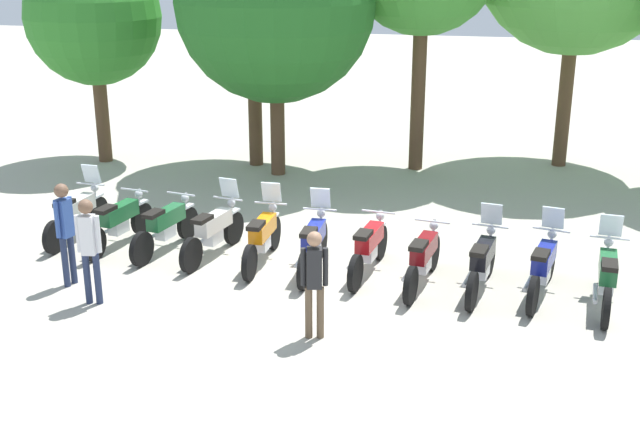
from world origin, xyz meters
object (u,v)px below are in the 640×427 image
(motorcycle_0, at_px, (77,214))
(motorcycle_2, at_px, (166,226))
(motorcycle_1, at_px, (119,221))
(motorcycle_9, at_px, (543,266))
(motorcycle_8, at_px, (482,262))
(motorcycle_3, at_px, (214,230))
(motorcycle_6, at_px, (369,247))
(motorcycle_5, at_px, (313,243))
(person_2, at_px, (314,277))
(person_0, at_px, (89,243))
(motorcycle_4, at_px, (263,236))
(person_1, at_px, (65,226))
(tree_2, at_px, (275,1))
(tree_0, at_px, (94,18))
(motorcycle_7, at_px, (423,258))
(motorcycle_10, at_px, (607,276))

(motorcycle_0, height_order, motorcycle_2, motorcycle_0)
(motorcycle_1, distance_m, motorcycle_9, 7.85)
(motorcycle_2, distance_m, motorcycle_8, 5.90)
(motorcycle_8, distance_m, motorcycle_9, 0.98)
(motorcycle_0, relative_size, motorcycle_3, 1.01)
(motorcycle_2, xyz_separation_m, motorcycle_6, (3.91, -0.25, 0.00))
(motorcycle_5, relative_size, motorcycle_9, 1.01)
(motorcycle_8, relative_size, person_2, 1.31)
(motorcycle_9, distance_m, person_0, 7.35)
(motorcycle_9, bearing_deg, person_0, 117.21)
(motorcycle_4, bearing_deg, person_1, 119.63)
(motorcycle_3, height_order, person_1, person_1)
(tree_2, bearing_deg, motorcycle_2, -96.09)
(motorcycle_6, height_order, motorcycle_8, motorcycle_8)
(motorcycle_5, distance_m, tree_0, 10.06)
(motorcycle_9, bearing_deg, motorcycle_5, 99.00)
(motorcycle_3, relative_size, motorcycle_7, 1.00)
(motorcycle_3, distance_m, motorcycle_8, 4.92)
(motorcycle_7, distance_m, motorcycle_10, 2.94)
(motorcycle_2, bearing_deg, motorcycle_5, -86.06)
(motorcycle_9, relative_size, tree_0, 0.39)
(motorcycle_9, height_order, person_0, person_0)
(motorcycle_6, xyz_separation_m, person_2, (-0.38, -2.58, 0.47))
(motorcycle_1, distance_m, person_0, 2.66)
(motorcycle_1, relative_size, motorcycle_2, 1.00)
(motorcycle_6, height_order, tree_2, tree_2)
(motorcycle_9, xyz_separation_m, person_2, (-3.32, -2.29, 0.45))
(motorcycle_9, distance_m, tree_2, 9.57)
(motorcycle_10, xyz_separation_m, person_1, (-8.80, -1.11, 0.55))
(motorcycle_0, xyz_separation_m, motorcycle_9, (8.81, -0.77, 0.00))
(motorcycle_5, bearing_deg, motorcycle_8, -95.85)
(person_1, bearing_deg, motorcycle_8, 24.57)
(motorcycle_7, distance_m, motorcycle_8, 0.98)
(person_0, height_order, tree_0, tree_0)
(motorcycle_3, bearing_deg, person_2, -126.81)
(motorcycle_5, bearing_deg, tree_2, 19.98)
(motorcycle_3, distance_m, motorcycle_7, 3.94)
(person_0, bearing_deg, motorcycle_3, 144.77)
(motorcycle_8, bearing_deg, person_2, 142.85)
(person_0, bearing_deg, motorcycle_1, -171.53)
(motorcycle_4, distance_m, motorcycle_7, 2.96)
(motorcycle_0, height_order, person_0, person_0)
(motorcycle_2, distance_m, person_2, 4.55)
(motorcycle_7, xyz_separation_m, motorcycle_10, (2.94, -0.18, 0.01))
(motorcycle_8, height_order, motorcycle_10, same)
(motorcycle_0, bearing_deg, motorcycle_6, -91.38)
(motorcycle_1, relative_size, motorcycle_9, 1.01)
(person_1, bearing_deg, tree_2, 92.05)
(motorcycle_4, relative_size, motorcycle_6, 1.00)
(motorcycle_0, bearing_deg, motorcycle_5, -93.21)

